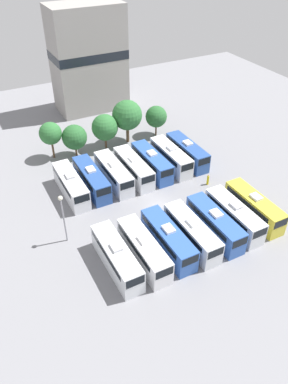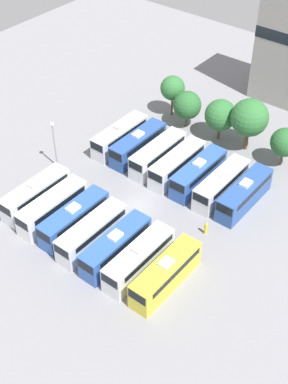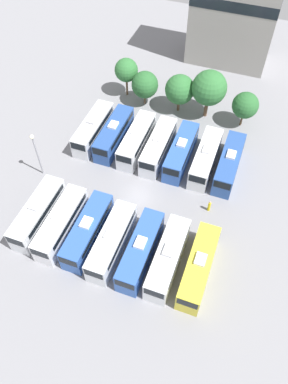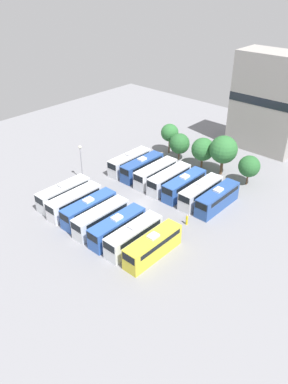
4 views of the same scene
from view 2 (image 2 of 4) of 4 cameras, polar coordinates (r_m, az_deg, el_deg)
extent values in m
plane|color=gray|center=(69.54, -0.53, -1.45)|extent=(112.33, 112.33, 0.00)
cube|color=silver|center=(69.92, -11.45, -0.31)|extent=(2.59, 10.03, 3.39)
cube|color=black|center=(69.41, -11.40, 0.41)|extent=(2.63, 8.52, 0.75)
cube|color=black|center=(67.16, -14.67, -1.87)|extent=(2.28, 0.08, 1.19)
cube|color=#B2B2B7|center=(68.73, -11.65, 0.87)|extent=(1.20, 1.60, 0.35)
cube|color=white|center=(67.66, -9.72, -1.67)|extent=(2.59, 10.03, 3.39)
cube|color=black|center=(67.13, -9.66, -0.94)|extent=(2.63, 8.52, 0.75)
cube|color=black|center=(64.83, -12.98, -3.35)|extent=(2.28, 0.08, 1.19)
cube|color=white|center=(66.43, -9.90, -0.47)|extent=(1.20, 1.60, 0.35)
cube|color=#2D56A8|center=(65.71, -7.45, -2.90)|extent=(2.59, 10.03, 3.39)
cube|color=black|center=(65.18, -7.37, -2.16)|extent=(2.63, 8.52, 0.75)
cube|color=black|center=(62.79, -10.71, -4.70)|extent=(2.28, 0.08, 1.19)
cube|color=white|center=(64.45, -7.59, -1.69)|extent=(1.20, 1.60, 0.35)
cube|color=silver|center=(63.76, -5.54, -4.38)|extent=(2.59, 10.03, 3.39)
cube|color=black|center=(63.20, -5.44, -3.63)|extent=(2.63, 8.52, 0.75)
cube|color=black|center=(60.76, -8.82, -6.32)|extent=(2.28, 0.08, 1.19)
cube|color=white|center=(62.45, -5.65, -3.16)|extent=(1.20, 1.60, 0.35)
cube|color=#2D56A8|center=(61.97, -3.03, -5.87)|extent=(2.59, 10.03, 3.39)
cube|color=black|center=(61.39, -2.91, -5.11)|extent=(2.63, 8.52, 0.75)
cube|color=black|center=(58.88, -6.28, -7.96)|extent=(2.28, 0.08, 1.19)
cube|color=white|center=(60.63, -3.09, -4.65)|extent=(1.20, 1.60, 0.35)
cube|color=silver|center=(60.55, -0.54, -7.21)|extent=(2.59, 10.03, 3.39)
cube|color=black|center=(59.97, -0.39, -6.45)|extent=(2.63, 8.52, 0.75)
cube|color=black|center=(57.38, -3.73, -9.45)|extent=(2.28, 0.08, 1.19)
cube|color=#B2B2B7|center=(59.18, -0.55, -6.00)|extent=(1.20, 1.60, 0.35)
cube|color=gold|center=(59.17, 2.34, -8.76)|extent=(2.59, 10.03, 3.39)
cube|color=black|center=(58.57, 2.51, -7.99)|extent=(2.63, 8.52, 0.75)
cube|color=black|center=(55.90, -0.77, -11.17)|extent=(2.28, 0.08, 1.19)
cube|color=silver|center=(57.76, 2.39, -7.55)|extent=(1.20, 1.60, 0.35)
cube|color=silver|center=(78.94, -2.59, 5.90)|extent=(2.59, 10.03, 3.39)
cube|color=black|center=(78.55, -2.49, 6.57)|extent=(2.63, 8.52, 0.75)
cube|color=black|center=(75.41, -5.09, 4.79)|extent=(2.28, 0.08, 1.19)
cube|color=#B2B2B7|center=(77.89, -2.63, 7.03)|extent=(1.20, 1.60, 0.35)
cube|color=#284C93|center=(77.21, -0.64, 5.05)|extent=(2.59, 10.03, 3.39)
cube|color=black|center=(76.80, -0.52, 5.73)|extent=(2.63, 8.52, 0.75)
cube|color=black|center=(73.59, -3.10, 3.88)|extent=(2.28, 0.08, 1.19)
cube|color=white|center=(76.13, -0.65, 6.20)|extent=(1.20, 1.60, 0.35)
cube|color=silver|center=(75.28, 1.49, 3.99)|extent=(2.59, 10.03, 3.39)
cube|color=black|center=(74.87, 1.62, 4.67)|extent=(2.63, 8.52, 0.75)
cube|color=black|center=(71.58, -0.94, 2.73)|extent=(2.28, 0.08, 1.19)
cube|color=white|center=(74.18, 1.51, 5.15)|extent=(1.20, 1.60, 0.35)
cube|color=silver|center=(73.61, 3.56, 2.94)|extent=(2.59, 10.03, 3.39)
cube|color=black|center=(73.19, 3.71, 3.64)|extent=(2.63, 8.52, 0.75)
cube|color=black|center=(69.82, 1.19, 1.61)|extent=(2.28, 0.08, 1.19)
cube|color=white|center=(72.49, 3.62, 4.11)|extent=(1.20, 1.60, 0.35)
cube|color=#2D56A8|center=(72.24, 5.81, 1.95)|extent=(2.59, 10.03, 3.39)
cube|color=black|center=(71.81, 5.98, 2.65)|extent=(2.63, 8.52, 0.75)
cube|color=black|center=(68.37, 3.52, 0.53)|extent=(2.28, 0.08, 1.19)
cube|color=white|center=(71.10, 5.91, 3.13)|extent=(1.20, 1.60, 0.35)
cube|color=silver|center=(70.82, 8.25, 0.77)|extent=(2.59, 10.03, 3.39)
cube|color=black|center=(70.38, 8.43, 1.48)|extent=(2.63, 8.52, 0.75)
cube|color=black|center=(66.86, 6.05, -0.74)|extent=(2.28, 0.08, 1.19)
cube|color=silver|center=(69.65, 8.39, 1.96)|extent=(1.20, 1.60, 0.35)
cube|color=#284C93|center=(69.79, 10.63, -0.26)|extent=(2.59, 10.03, 3.39)
cube|color=black|center=(69.34, 10.83, 0.45)|extent=(2.63, 8.52, 0.75)
cube|color=black|center=(65.76, 8.54, -1.86)|extent=(2.28, 0.08, 1.19)
cube|color=white|center=(68.60, 10.82, 0.92)|extent=(1.20, 1.60, 0.35)
cylinder|color=gold|center=(65.70, 6.59, -3.90)|extent=(0.36, 0.36, 1.61)
sphere|color=tan|center=(65.06, 6.65, -3.32)|extent=(0.24, 0.24, 0.24)
cylinder|color=gray|center=(74.95, -9.49, 4.84)|extent=(0.20, 0.20, 6.90)
sphere|color=#EAE5C6|center=(72.92, -9.79, 7.15)|extent=(0.60, 0.60, 0.60)
cylinder|color=brown|center=(86.37, 3.00, 9.24)|extent=(0.35, 0.35, 3.45)
sphere|color=#2D6B33|center=(84.81, 3.07, 11.02)|extent=(3.87, 3.87, 3.87)
cylinder|color=brown|center=(84.03, 4.53, 7.69)|extent=(0.32, 0.32, 2.20)
sphere|color=#28602D|center=(82.64, 4.63, 9.22)|extent=(4.36, 4.36, 4.36)
cylinder|color=brown|center=(81.62, 7.98, 6.41)|extent=(0.41, 0.41, 2.45)
sphere|color=#2D6B33|center=(80.06, 8.17, 8.11)|extent=(4.73, 4.73, 4.73)
cylinder|color=brown|center=(79.76, 10.87, 5.59)|extent=(0.57, 0.57, 3.49)
sphere|color=#2D6B33|center=(77.77, 11.20, 7.79)|extent=(5.47, 5.47, 5.47)
cylinder|color=brown|center=(77.95, 14.48, 3.56)|extent=(0.32, 0.32, 2.46)
sphere|color=#28602D|center=(76.44, 14.80, 5.15)|extent=(4.08, 4.08, 4.08)
camera|label=1|loc=(55.98, -49.46, 15.39)|focal=35.00mm
camera|label=3|loc=(24.66, -25.52, 23.06)|focal=35.00mm
camera|label=4|loc=(11.57, 40.23, -59.54)|focal=35.00mm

